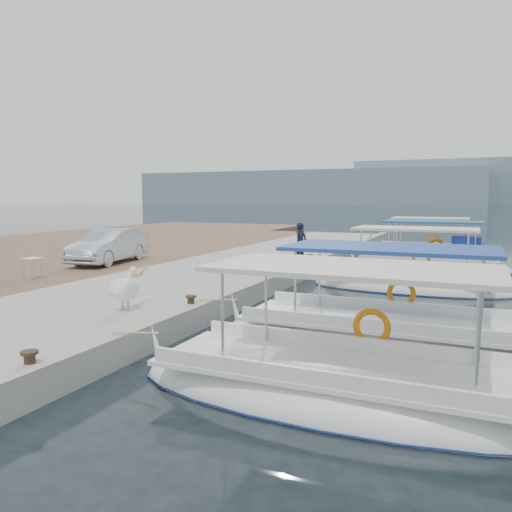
{
  "coord_description": "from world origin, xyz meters",
  "views": [
    {
      "loc": [
        6.12,
        -14.17,
        3.28
      ],
      "look_at": [
        -1.0,
        2.08,
        1.2
      ],
      "focal_mm": 35.0,
      "sensor_mm": 36.0,
      "label": 1
    }
  ],
  "objects_px": {
    "fishing_caique_c": "(408,286)",
    "fisherman": "(301,243)",
    "fishing_caique_a": "(339,394)",
    "fishing_caique_d": "(429,265)",
    "fishing_caique_e": "(426,257)",
    "pelican": "(126,288)",
    "fishing_caique_b": "(379,340)",
    "parked_car": "(109,246)"
  },
  "relations": [
    {
      "from": "fishing_caique_c",
      "to": "fisherman",
      "type": "height_order",
      "value": "fishing_caique_c"
    },
    {
      "from": "fishing_caique_a",
      "to": "fishing_caique_d",
      "type": "bearing_deg",
      "value": 89.72
    },
    {
      "from": "fishing_caique_e",
      "to": "pelican",
      "type": "relative_size",
      "value": 4.79
    },
    {
      "from": "fishing_caique_a",
      "to": "fishing_caique_b",
      "type": "height_order",
      "value": "same"
    },
    {
      "from": "fishing_caique_d",
      "to": "pelican",
      "type": "bearing_deg",
      "value": -113.27
    },
    {
      "from": "fishing_caique_b",
      "to": "fishing_caique_c",
      "type": "xyz_separation_m",
      "value": [
        -0.23,
        7.28,
        0.0
      ]
    },
    {
      "from": "fishing_caique_b",
      "to": "pelican",
      "type": "bearing_deg",
      "value": -169.3
    },
    {
      "from": "parked_car",
      "to": "fishing_caique_c",
      "type": "bearing_deg",
      "value": -2.46
    },
    {
      "from": "fishing_caique_c",
      "to": "fishing_caique_d",
      "type": "xyz_separation_m",
      "value": [
        0.26,
        5.67,
        0.06
      ]
    },
    {
      "from": "pelican",
      "to": "fisherman",
      "type": "relative_size",
      "value": 0.78
    },
    {
      "from": "fishing_caique_e",
      "to": "fishing_caique_c",
      "type": "bearing_deg",
      "value": -88.51
    },
    {
      "from": "pelican",
      "to": "fishing_caique_d",
      "type": "bearing_deg",
      "value": 66.73
    },
    {
      "from": "fishing_caique_c",
      "to": "pelican",
      "type": "bearing_deg",
      "value": -124.56
    },
    {
      "from": "fishing_caique_b",
      "to": "fishing_caique_d",
      "type": "distance_m",
      "value": 12.95
    },
    {
      "from": "fishing_caique_d",
      "to": "fisherman",
      "type": "height_order",
      "value": "fishing_caique_d"
    },
    {
      "from": "fishing_caique_b",
      "to": "fisherman",
      "type": "relative_size",
      "value": 4.3
    },
    {
      "from": "fishing_caique_d",
      "to": "fisherman",
      "type": "distance_m",
      "value": 6.37
    },
    {
      "from": "fishing_caique_b",
      "to": "parked_car",
      "type": "height_order",
      "value": "fishing_caique_b"
    },
    {
      "from": "fishing_caique_c",
      "to": "parked_car",
      "type": "relative_size",
      "value": 1.59
    },
    {
      "from": "fishing_caique_b",
      "to": "fishing_caique_d",
      "type": "bearing_deg",
      "value": 89.89
    },
    {
      "from": "fishing_caique_c",
      "to": "fishing_caique_d",
      "type": "bearing_deg",
      "value": 87.39
    },
    {
      "from": "fishing_caique_d",
      "to": "parked_car",
      "type": "relative_size",
      "value": 1.66
    },
    {
      "from": "fishing_caique_c",
      "to": "parked_car",
      "type": "height_order",
      "value": "fishing_caique_c"
    },
    {
      "from": "fishing_caique_a",
      "to": "fishing_caique_c",
      "type": "relative_size",
      "value": 1.05
    },
    {
      "from": "fishing_caique_a",
      "to": "pelican",
      "type": "distance_m",
      "value": 6.45
    },
    {
      "from": "fishing_caique_a",
      "to": "fishing_caique_b",
      "type": "distance_m",
      "value": 3.39
    },
    {
      "from": "fishing_caique_d",
      "to": "fishing_caique_e",
      "type": "relative_size",
      "value": 1.13
    },
    {
      "from": "fishing_caique_c",
      "to": "fisherman",
      "type": "relative_size",
      "value": 4.03
    },
    {
      "from": "fishing_caique_c",
      "to": "fisherman",
      "type": "xyz_separation_m",
      "value": [
        -4.66,
        1.79,
        1.24
      ]
    },
    {
      "from": "fishing_caique_e",
      "to": "pelican",
      "type": "height_order",
      "value": "fishing_caique_e"
    },
    {
      "from": "fishing_caique_a",
      "to": "fishing_caique_d",
      "type": "relative_size",
      "value": 1.01
    },
    {
      "from": "fishing_caique_c",
      "to": "parked_car",
      "type": "bearing_deg",
      "value": -173.42
    },
    {
      "from": "fishing_caique_b",
      "to": "fisherman",
      "type": "distance_m",
      "value": 10.38
    },
    {
      "from": "fishing_caique_b",
      "to": "pelican",
      "type": "height_order",
      "value": "fishing_caique_b"
    },
    {
      "from": "fishing_caique_b",
      "to": "parked_car",
      "type": "xyz_separation_m",
      "value": [
        -12.44,
        5.87,
        1.1
      ]
    },
    {
      "from": "fishing_caique_d",
      "to": "fishing_caique_e",
      "type": "bearing_deg",
      "value": 97.12
    },
    {
      "from": "fishing_caique_a",
      "to": "fisherman",
      "type": "relative_size",
      "value": 4.24
    },
    {
      "from": "fishing_caique_d",
      "to": "fishing_caique_e",
      "type": "height_order",
      "value": "same"
    },
    {
      "from": "pelican",
      "to": "fishing_caique_a",
      "type": "bearing_deg",
      "value": -20.59
    },
    {
      "from": "pelican",
      "to": "fishing_caique_e",
      "type": "bearing_deg",
      "value": 73.04
    },
    {
      "from": "fishing_caique_b",
      "to": "pelican",
      "type": "xyz_separation_m",
      "value": [
        -6.03,
        -1.14,
        0.92
      ]
    },
    {
      "from": "pelican",
      "to": "parked_car",
      "type": "relative_size",
      "value": 0.31
    }
  ]
}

